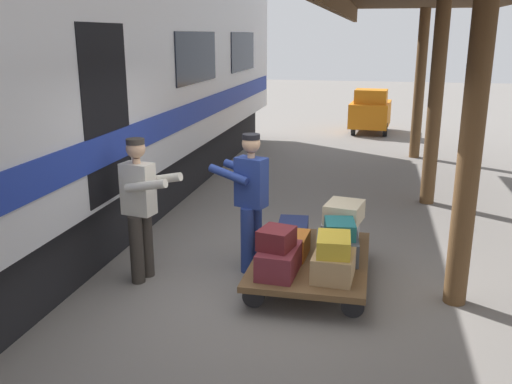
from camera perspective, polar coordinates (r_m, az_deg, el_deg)
The scene contains 15 objects.
ground_plane at distance 6.55m, azimuth 2.78°, elevation -9.63°, with size 60.00×60.00×0.00m, color slate.
luggage_cart at distance 6.58m, azimuth 5.71°, elevation -7.02°, with size 1.31×1.94×0.31m.
suitcase_navy_fabric at distance 7.04m, azimuth 3.87°, elevation -3.94°, with size 0.37×0.50×0.24m, color navy.
suitcase_burgundy_valise at distance 6.05m, azimuth 2.37°, elevation -7.09°, with size 0.40×0.63×0.29m, color maroon.
suitcase_tan_vintage at distance 5.99m, azimuth 7.99°, elevation -7.56°, with size 0.42×0.52×0.28m, color tan.
suitcase_orange_carryall at distance 6.55m, azimuth 3.18°, elevation -5.40°, with size 0.49×0.47×0.26m, color #CC6B23.
suitcase_gray_aluminum at distance 6.98m, azimuth 8.68°, elevation -4.09°, with size 0.43×0.46×0.28m, color #9EA0A5.
suitcase_slate_roller at distance 6.49m, azimuth 8.36°, elevation -5.73°, with size 0.48×0.55×0.27m, color #4C515B.
suitcase_maroon_trunk at distance 5.96m, azimuth 2.13°, elevation -4.81°, with size 0.34×0.37×0.22m, color maroon.
suitcase_yellow_case at distance 5.92m, azimuth 8.02°, elevation -5.39°, with size 0.35×0.47×0.19m, color gold.
suitcase_cream_canvas at distance 6.90m, azimuth 9.09°, elevation -2.06°, with size 0.42×0.50×0.24m, color beige.
suitcase_teal_softside at distance 6.43m, azimuth 8.64°, elevation -3.77°, with size 0.33×0.42×0.19m, color #1E666B.
porter_in_overalls at distance 6.68m, azimuth -0.64°, elevation -0.57°, with size 0.73×0.56×1.70m.
porter_by_door at distance 6.51m, azimuth -11.83°, elevation -1.35°, with size 0.71×0.51×1.70m.
baggage_tug at distance 16.82m, azimuth 11.71°, elevation 8.12°, with size 1.23×1.78×1.30m.
Camera 1 is at (-0.94, 5.83, 2.83)m, focal length 38.76 mm.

